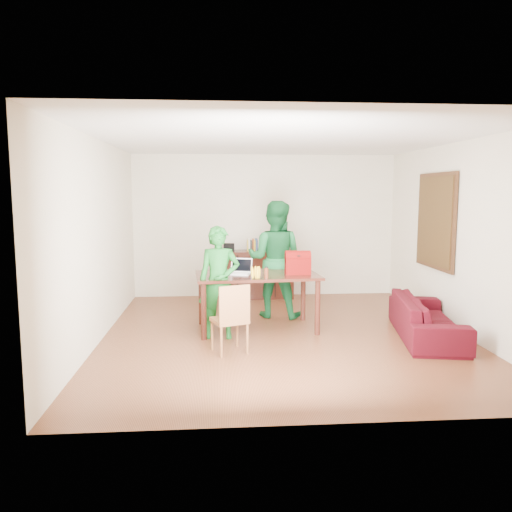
{
  "coord_description": "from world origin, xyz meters",
  "views": [
    {
      "loc": [
        -0.91,
        -6.78,
        1.99
      ],
      "look_at": [
        -0.35,
        0.51,
        1.06
      ],
      "focal_mm": 35.0,
      "sensor_mm": 36.0,
      "label": 1
    }
  ],
  "objects": [
    {
      "name": "person_near",
      "position": [
        -0.9,
        -0.06,
        0.77
      ],
      "size": [
        0.58,
        0.4,
        1.54
      ],
      "primitive_type": "imported",
      "rotation": [
        0.0,
        0.0,
        -0.06
      ],
      "color": "#155F1E",
      "rests_on": "ground"
    },
    {
      "name": "sofa",
      "position": [
        1.95,
        -0.29,
        0.28
      ],
      "size": [
        1.08,
        2.0,
        0.55
      ],
      "primitive_type": "imported",
      "rotation": [
        0.0,
        0.0,
        1.38
      ],
      "color": "#380713",
      "rests_on": "ground"
    },
    {
      "name": "table",
      "position": [
        -0.35,
        0.31,
        0.71
      ],
      "size": [
        1.81,
        1.11,
        0.82
      ],
      "rotation": [
        0.0,
        0.0,
        0.08
      ],
      "color": "black",
      "rests_on": "ground"
    },
    {
      "name": "person_far",
      "position": [
        -0.0,
        1.07,
        0.93
      ],
      "size": [
        1.08,
        0.96,
        1.86
      ],
      "primitive_type": "imported",
      "rotation": [
        0.0,
        0.0,
        2.81
      ],
      "color": "#135627",
      "rests_on": "ground"
    },
    {
      "name": "laptop",
      "position": [
        -0.6,
        0.3,
        0.86
      ],
      "size": [
        0.36,
        0.29,
        0.22
      ],
      "rotation": [
        0.0,
        0.0,
        -0.27
      ],
      "color": "white",
      "rests_on": "table"
    },
    {
      "name": "bananas",
      "position": [
        -0.4,
        -0.09,
        0.85
      ],
      "size": [
        0.19,
        0.12,
        0.07
      ],
      "primitive_type": null,
      "rotation": [
        0.0,
        0.0,
        0.07
      ],
      "color": "gold",
      "rests_on": "table"
    },
    {
      "name": "chair",
      "position": [
        -0.77,
        -0.73,
        0.26
      ],
      "size": [
        0.5,
        0.49,
        0.88
      ],
      "rotation": [
        0.0,
        0.0,
        0.35
      ],
      "color": "brown",
      "rests_on": "ground"
    },
    {
      "name": "red_bag",
      "position": [
        0.24,
        0.27,
        0.95
      ],
      "size": [
        0.37,
        0.22,
        0.27
      ],
      "primitive_type": "cube",
      "rotation": [
        0.0,
        0.0,
        -0.03
      ],
      "color": "#670607",
      "rests_on": "table"
    },
    {
      "name": "room",
      "position": [
        0.01,
        0.13,
        1.31
      ],
      "size": [
        5.2,
        5.7,
        2.9
      ],
      "color": "#462111",
      "rests_on": "ground"
    },
    {
      "name": "bottle",
      "position": [
        -0.25,
        -0.07,
        0.9
      ],
      "size": [
        0.07,
        0.07,
        0.17
      ],
      "primitive_type": "cylinder",
      "rotation": [
        0.0,
        0.0,
        0.2
      ],
      "color": "#572513",
      "rests_on": "table"
    }
  ]
}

